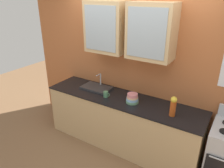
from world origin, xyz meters
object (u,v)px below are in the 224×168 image
Objects in this scene: sink_faucet at (97,87)px; vase at (173,106)px; bowl_stack at (132,98)px; cup_near_sink at (106,94)px.

sink_faucet is 1.80× the size of vase.
vase reaches higher than bowl_stack.
cup_near_sink is (-0.45, -0.07, -0.02)m from bowl_stack.
vase is (1.42, -0.17, 0.13)m from sink_faucet.
bowl_stack is at bearing -9.38° from sink_faucet.
sink_faucet is 0.38m from cup_near_sink.
vase reaches higher than cup_near_sink.
sink_faucet is at bearing 149.54° from cup_near_sink.
bowl_stack is at bearing 8.36° from cup_near_sink.
bowl_stack reaches higher than cup_near_sink.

